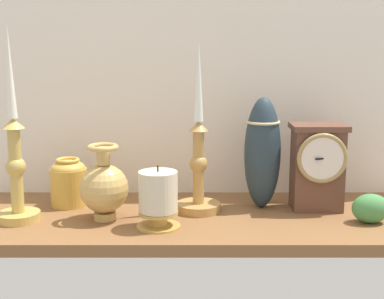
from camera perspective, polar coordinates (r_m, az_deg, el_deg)
name	(u,v)px	position (r cm, az deg, el deg)	size (l,w,h in cm)	color
ground_plane	(197,220)	(119.42, 0.53, -7.18)	(100.00, 36.00, 2.40)	brown
back_wall	(197,56)	(131.99, 0.46, 9.46)	(120.00, 2.00, 65.00)	white
mantel_clock	(316,165)	(123.40, 12.51, -1.60)	(11.78, 9.77, 18.65)	brown
candlestick_tall_left	(197,166)	(118.80, 0.56, -1.65)	(9.56, 9.56, 36.75)	#B88948
candlestick_tall_center	(14,164)	(117.41, -17.65, -1.45)	(8.75, 8.75, 39.33)	tan
brass_vase_bulbous	(103,187)	(115.30, -9.06, -3.77)	(9.96, 9.96, 15.66)	tan
brass_vase_jar	(67,181)	(127.05, -12.57, -3.17)	(8.02, 8.02, 10.66)	gold
pillar_candle_front	(157,198)	(109.79, -3.59, -4.93)	(8.64, 8.64, 12.42)	gold
tall_ceramic_vase	(261,152)	(122.26, 7.04, -0.29)	(7.88, 7.88, 24.28)	#263640
ivy_sprig	(369,208)	(118.59, 17.56, -5.72)	(7.51, 5.26, 5.97)	#468948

